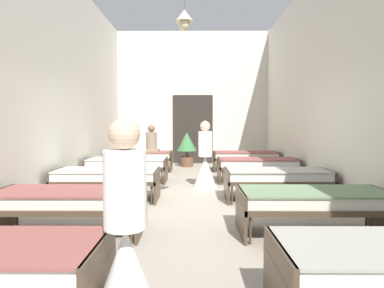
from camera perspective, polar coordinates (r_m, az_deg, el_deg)
ground_plane at (r=6.32m, az=-0.02°, el=-9.95°), size 5.85×11.98×0.10m
room_shell at (r=7.37m, az=0.03°, el=10.45°), size 5.65×11.58×4.62m
bed_left_row_1 at (r=4.65m, az=-20.22°, el=-8.99°), size 1.90×0.84×0.57m
bed_right_row_1 at (r=4.62m, az=19.99°, el=-9.05°), size 1.90×0.84×0.57m
bed_left_row_2 at (r=6.43m, az=-14.26°, el=-5.40°), size 1.90×0.84×0.57m
bed_right_row_2 at (r=6.41m, az=14.25°, el=-5.42°), size 1.90×0.84×0.57m
bed_left_row_3 at (r=8.26m, az=-10.95°, el=-3.35°), size 1.90×0.84×0.57m
bed_right_row_3 at (r=8.25m, az=11.07°, el=-3.36°), size 1.90×0.84×0.57m
bed_left_row_4 at (r=10.12m, az=-8.85°, el=-2.04°), size 1.90×0.84×0.57m
bed_right_row_4 at (r=10.11m, az=9.06°, el=-2.05°), size 1.90×0.84×0.57m
nurse_near_aisle at (r=7.33m, az=2.24°, el=-3.47°), size 0.52×0.52×1.49m
nurse_mid_aisle at (r=2.52m, az=-11.21°, el=-17.55°), size 0.52×0.52×1.49m
patient_seated_primary at (r=10.01m, az=-6.92°, el=0.38°), size 0.44×0.44×0.80m
potted_plant at (r=10.92m, az=-0.89°, el=-0.22°), size 0.64×0.64×1.12m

